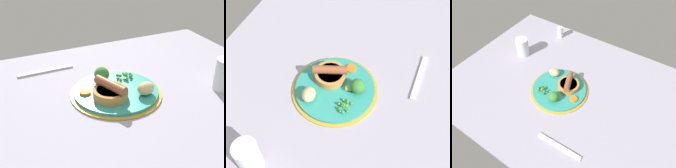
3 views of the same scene
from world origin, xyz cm
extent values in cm
cube|color=#9E99AD|center=(0.00, 0.00, 1.50)|extent=(110.00, 80.00, 3.00)
cylinder|color=#B79333|center=(-2.97, -2.84, 3.25)|extent=(25.84, 25.84, 0.50)
cylinder|color=teal|center=(-2.97, -2.84, 3.70)|extent=(23.77, 23.77, 1.40)
cylinder|color=#BC8442|center=(-0.47, 0.33, 5.61)|extent=(9.55, 9.55, 2.42)
cylinder|color=#472614|center=(-0.47, 0.33, 6.67)|extent=(7.64, 7.64, 0.30)
cylinder|color=brown|center=(-0.47, 0.33, 8.09)|extent=(6.10, 10.49, 2.53)
sphere|color=green|center=(-8.32, -8.75, 5.59)|extent=(0.88, 0.88, 0.88)
sphere|color=#3A862E|center=(-9.74, -7.05, 5.20)|extent=(0.83, 0.83, 0.83)
sphere|color=#4B8830|center=(-10.36, -7.71, 5.09)|extent=(0.81, 0.81, 0.81)
sphere|color=#4A9630|center=(-6.35, -6.94, 4.97)|extent=(0.82, 0.82, 0.82)
sphere|color=#39852C|center=(-8.88, -8.09, 5.58)|extent=(0.74, 0.74, 0.74)
sphere|color=#419038|center=(-10.31, -8.49, 5.18)|extent=(0.98, 0.98, 0.98)
sphere|color=green|center=(-8.03, -8.01, 5.62)|extent=(0.74, 0.74, 0.74)
sphere|color=#3C873C|center=(-6.67, -9.58, 5.03)|extent=(0.91, 0.91, 0.91)
sphere|color=#428A30|center=(-8.34, -7.74, 5.67)|extent=(0.83, 0.83, 0.83)
sphere|color=#499431|center=(-8.73, -7.63, 5.54)|extent=(0.72, 0.72, 0.72)
sphere|color=#4B8628|center=(-8.34, -8.08, 5.79)|extent=(0.86, 0.86, 0.86)
sphere|color=#4B823E|center=(-7.02, -8.49, 5.32)|extent=(0.90, 0.90, 0.90)
sphere|color=#4D8D27|center=(-8.28, -8.73, 5.64)|extent=(0.99, 0.99, 0.99)
sphere|color=green|center=(-8.23, -7.68, 5.71)|extent=(0.97, 0.97, 0.97)
sphere|color=#4B9736|center=(-8.28, -7.61, 5.57)|extent=(0.72, 0.72, 0.72)
sphere|color=#479533|center=(-8.29, -6.36, 5.18)|extent=(0.81, 0.81, 0.81)
sphere|color=green|center=(-6.53, -9.60, 4.93)|extent=(0.78, 0.78, 0.78)
sphere|color=#3A902D|center=(-9.60, -9.52, 5.11)|extent=(0.76, 0.76, 0.76)
sphere|color=#428E33|center=(-5.96, -8.08, 4.76)|extent=(0.72, 0.72, 0.72)
sphere|color=#387A33|center=(-1.35, -9.32, 6.62)|extent=(4.45, 4.45, 4.45)
cylinder|color=#7A9E56|center=(-2.09, -7.01, 5.18)|extent=(2.15, 2.56, 1.56)
ellipsoid|color=#CCB77F|center=(-9.39, 2.55, 6.24)|extent=(5.60, 4.75, 3.68)
cylinder|color=orange|center=(5.59, -4.67, 4.75)|extent=(3.87, 3.87, 0.71)
cube|color=silver|center=(11.73, -24.92, 3.30)|extent=(18.03, 2.05, 0.60)
camera|label=1|loc=(29.36, 65.54, 48.61)|focal=50.00mm
camera|label=2|loc=(-52.86, -25.40, 79.56)|focal=50.00mm
camera|label=3|loc=(29.52, -48.91, 73.26)|focal=32.00mm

